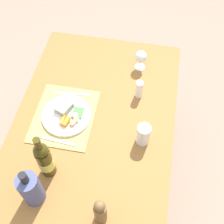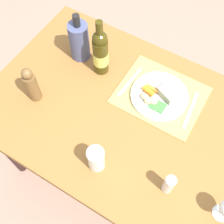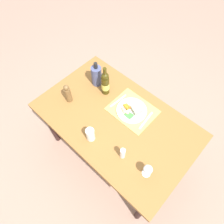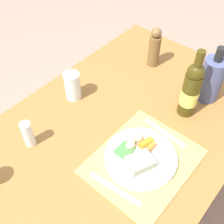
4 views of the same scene
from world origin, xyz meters
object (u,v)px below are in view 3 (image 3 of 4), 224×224
wine_bottle (105,83)px  water_tumbler (91,135)px  fork (146,120)px  cooler_bottle (97,75)px  dinner_plate (132,110)px  pepper_mill (68,94)px  wine_glass (148,170)px  dining_table (116,124)px  knife (118,101)px  salt_shaker (123,153)px

wine_bottle → water_tumbler: wine_bottle is taller
fork → cooler_bottle: cooler_bottle is taller
dinner_plate → pepper_mill: pepper_mill is taller
fork → wine_glass: 0.47m
pepper_mill → cooler_bottle: bearing=-97.1°
dinner_plate → wine_glass: (-0.44, 0.35, 0.07)m
dining_table → wine_glass: (-0.48, 0.20, 0.17)m
wine_bottle → dining_table: bearing=151.0°
knife → cooler_bottle: 0.32m
dinner_plate → fork: size_ratio=1.30×
pepper_mill → dining_table: bearing=-162.7°
fork → pepper_mill: pepper_mill is taller
wine_glass → wine_bottle: 0.84m
fork → cooler_bottle: 0.63m
fork → knife: size_ratio=1.05×
dining_table → wine_glass: 0.55m
fork → salt_shaker: salt_shaker is taller
fork → pepper_mill: bearing=18.7°
wine_bottle → salt_shaker: 0.66m
salt_shaker → cooler_bottle: 0.79m
knife → dining_table: bearing=131.4°
cooler_bottle → wine_glass: bearing=157.4°
fork → water_tumbler: size_ratio=1.59×
dinner_plate → cooler_bottle: size_ratio=1.02×
dining_table → knife: knife is taller
knife → water_tumbler: (-0.09, 0.43, 0.05)m
dinner_plate → wine_bottle: bearing=-0.4°
knife → pepper_mill: (0.34, 0.30, 0.09)m
dining_table → fork: fork is taller
wine_bottle → water_tumbler: size_ratio=2.40×
fork → dinner_plate: bearing=-2.6°
cooler_bottle → water_tumbler: cooler_bottle is taller
wine_bottle → cooler_bottle: wine_bottle is taller
cooler_bottle → pepper_mill: bearing=82.9°
fork → wine_bottle: size_ratio=0.66×
salt_shaker → pepper_mill: bearing=-5.9°
dining_table → pepper_mill: pepper_mill is taller
dinner_plate → fork: 0.16m
dining_table → salt_shaker: salt_shaker is taller
dinner_plate → wine_bottle: (0.32, -0.00, 0.11)m
wine_glass → salt_shaker: 0.22m
fork → knife: 0.32m
wine_glass → water_tumbler: size_ratio=1.00×
wine_bottle → cooler_bottle: (0.14, -0.02, -0.02)m
dining_table → pepper_mill: bearing=17.3°
knife → wine_bottle: size_ratio=0.63×
dinner_plate → fork: (-0.16, -0.01, -0.01)m
dinner_plate → wine_bottle: size_ratio=0.86×
salt_shaker → cooler_bottle: size_ratio=0.44×
wine_bottle → pepper_mill: 0.35m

